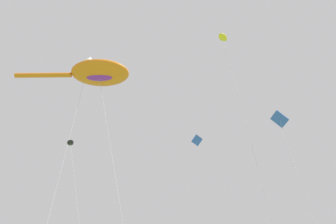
% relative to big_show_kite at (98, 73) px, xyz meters
% --- Properties ---
extents(big_show_kite, '(9.61, 7.00, 18.94)m').
position_rel_big_show_kite_xyz_m(big_show_kite, '(0.00, 0.00, 0.00)').
color(big_show_kite, orange).
rests_on(big_show_kite, ground).
extents(small_kite_diamond_red, '(4.32, 2.13, 21.08)m').
position_rel_big_show_kite_xyz_m(small_kite_diamond_red, '(14.93, 8.18, 1.13)').
color(small_kite_diamond_red, blue).
rests_on(small_kite_diamond_red, ground).
extents(small_kite_tiny_distant, '(2.64, 1.03, 9.10)m').
position_rel_big_show_kite_xyz_m(small_kite_tiny_distant, '(-1.47, -4.73, -9.84)').
color(small_kite_tiny_distant, black).
rests_on(small_kite_tiny_distant, ground).
extents(small_kite_stunt_black, '(3.06, 3.23, 14.81)m').
position_rel_big_show_kite_xyz_m(small_kite_stunt_black, '(12.83, -6.20, -4.46)').
color(small_kite_stunt_black, blue).
rests_on(small_kite_stunt_black, ground).
extents(small_kite_bird_shape, '(2.34, 1.15, 25.12)m').
position_rel_big_show_kite_xyz_m(small_kite_bird_shape, '(10.67, -3.89, 6.13)').
color(small_kite_bird_shape, yellow).
rests_on(small_kite_bird_shape, ground).
extents(small_kite_streamer_purple, '(1.75, 4.63, 21.47)m').
position_rel_big_show_kite_xyz_m(small_kite_streamer_purple, '(-0.62, 1.54, 2.59)').
color(small_kite_streamer_purple, white).
rests_on(small_kite_streamer_purple, ground).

